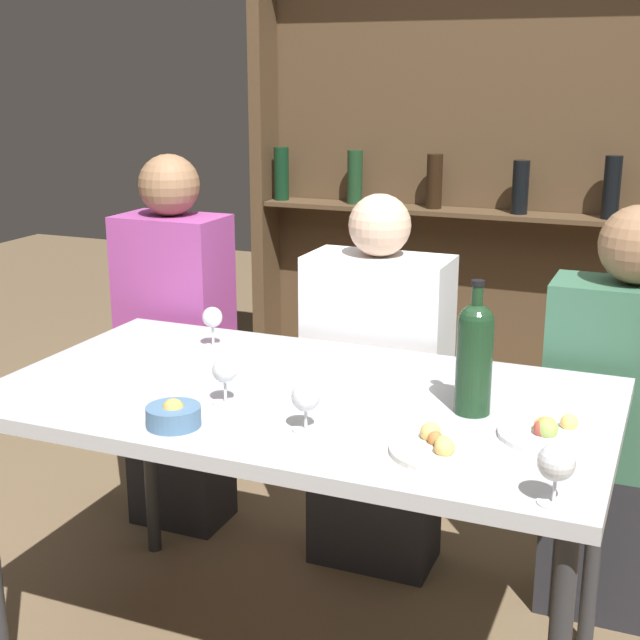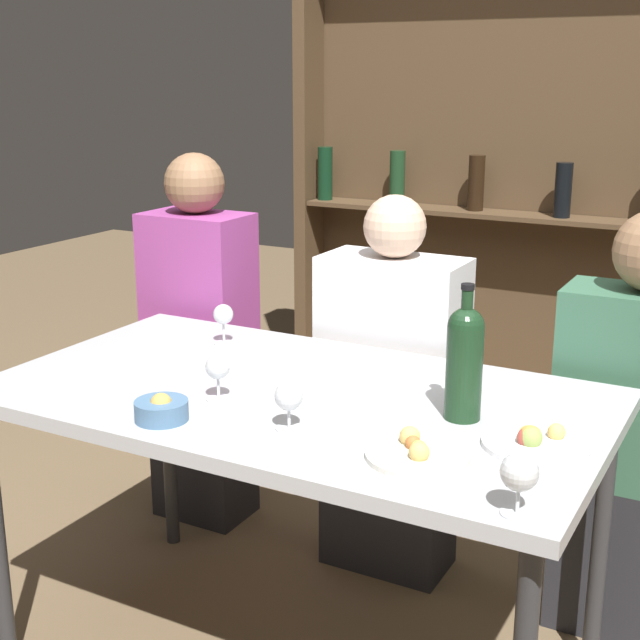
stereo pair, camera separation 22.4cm
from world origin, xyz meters
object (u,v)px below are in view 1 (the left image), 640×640
Objects in this scene: seated_person_left at (177,354)px; seated_person_center at (376,399)px; wine_glass_3 at (225,373)px; wine_glass_1 at (306,399)px; food_plate_1 at (550,432)px; wine_glass_0 at (212,319)px; snack_bowl at (174,415)px; wine_glass_2 at (556,464)px; wine_bottle at (475,353)px; food_plate_0 at (440,448)px; seated_person_right at (621,431)px.

seated_person_left reaches higher than seated_person_center.
seated_person_left is at bearing 128.85° from wine_glass_3.
food_plate_1 is at bearing 17.97° from wine_glass_1.
wine_glass_1 is at bearing -82.14° from seated_person_center.
wine_glass_0 reaches higher than snack_bowl.
wine_glass_2 is 0.10× the size of seated_person_center.
wine_bottle is 0.28m from food_plate_0.
wine_glass_2 is 0.09× the size of seated_person_left.
wine_glass_2 reaches higher than food_plate_1.
wine_glass_3 reaches higher than food_plate_1.
wine_glass_0 is 1.18m from seated_person_right.
wine_glass_3 is 0.74m from food_plate_1.
wine_glass_1 is 0.25m from wine_glass_3.
seated_person_right is (0.31, 0.80, -0.22)m from food_plate_0.
seated_person_left is (-0.34, 0.34, -0.25)m from wine_glass_0.
seated_person_left reaches higher than snack_bowl.
wine_glass_1 is 0.09× the size of seated_person_left.
snack_bowl is at bearing -162.27° from wine_glass_1.
wine_glass_2 is at bearing -15.56° from wine_glass_3.
seated_person_right reaches higher than food_plate_0.
seated_person_center is at bearing 127.13° from wine_bottle.
seated_person_right reaches higher than wine_glass_0.
food_plate_0 is (-0.01, -0.25, -0.13)m from wine_bottle.
seated_person_left is at bearing 153.85° from wine_bottle.
snack_bowl is at bearing -58.60° from seated_person_left.
seated_person_center reaches higher than food_plate_1.
seated_person_right reaches higher than wine_glass_3.
wine_glass_3 is 0.52× the size of food_plate_0.
wine_glass_0 is at bearing -137.69° from seated_person_center.
seated_person_center reaches higher than wine_glass_3.
food_plate_1 is 0.19× the size of seated_person_right.
wine_glass_0 reaches higher than food_plate_0.
seated_person_left is (-1.32, 0.64, -0.18)m from food_plate_1.
food_plate_0 is (0.79, -0.46, -0.07)m from wine_glass_0.
food_plate_1 is at bearing -16.74° from wine_glass_0.
snack_bowl is (-0.58, -0.09, 0.01)m from food_plate_0.
seated_person_center is at bearing 79.80° from wine_glass_3.
seated_person_left is 1.08× the size of seated_person_center.
food_plate_1 is 0.82m from snack_bowl.
food_plate_0 is 0.17× the size of seated_person_left.
seated_person_right is (0.11, 0.64, -0.23)m from food_plate_1.
food_plate_1 reaches higher than food_plate_0.
seated_person_right is at bearing 79.84° from food_plate_1.
seated_person_left reaches higher than wine_glass_3.
seated_person_right is at bearing 17.26° from wine_glass_0.
seated_person_center is at bearing 133.71° from food_plate_1.
snack_bowl is at bearing -103.21° from wine_glass_3.
food_plate_1 is at bearing 99.74° from wine_glass_2.
food_plate_1 is at bearing -23.37° from wine_bottle.
wine_glass_3 is at bearing -139.78° from seated_person_right.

